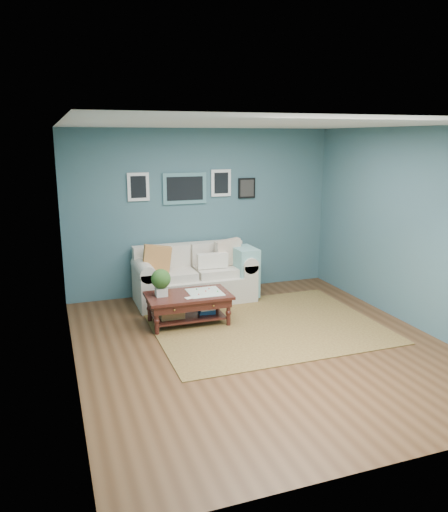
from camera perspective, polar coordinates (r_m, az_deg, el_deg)
name	(u,v)px	position (r m, az deg, el deg)	size (l,w,h in m)	color
room_shell	(261,239)	(6.03, 4.30, 1.95)	(5.00, 5.02, 2.70)	brown
area_rug	(266,325)	(7.02, 4.79, -7.92)	(3.05, 2.44, 0.01)	brown
loveseat	(199,276)	(7.99, -2.91, -2.26)	(1.91, 0.87, 0.98)	silver
coffee_table	(184,300)	(6.97, -4.61, -4.99)	(1.17, 0.69, 0.81)	black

